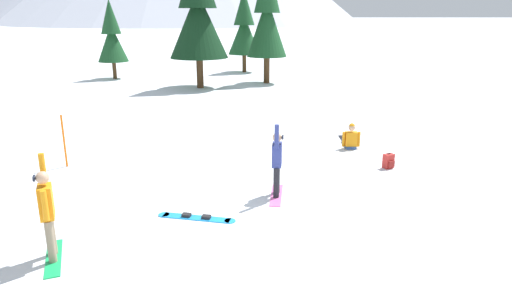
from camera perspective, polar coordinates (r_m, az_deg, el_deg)
The scene contains 11 objects.
ground_plane at distance 9.52m, azimuth -0.91°, elevation -12.52°, with size 800.00×800.00×0.00m, color white.
snowboarder_foreground at distance 9.43m, azimuth -24.81°, elevation -7.79°, with size 0.82×1.47×2.06m.
snowboarder_midground at distance 11.52m, azimuth 2.65°, elevation -2.27°, with size 0.38×1.47×1.96m.
snowboarder_background at distance 16.24m, azimuth 11.76°, elevation 0.66°, with size 0.63×1.84×0.91m.
loose_snowboard_near_right at distance 10.68m, azimuth -7.52°, elevation -9.15°, with size 1.88×0.59×0.09m.
backpack_red at distance 14.37m, azimuth 16.37°, elevation -2.10°, with size 0.38×0.37×0.47m.
trail_marker_pole at distance 14.94m, azimuth -23.03°, elevation 0.35°, with size 0.06×0.06×1.63m, color orange.
pine_tree_twin at distance 34.02m, azimuth -17.74°, elevation 12.85°, with size 2.11×2.11×5.49m.
pine_tree_tall at distance 28.60m, azimuth -7.34°, elevation 16.22°, with size 3.57×3.57×8.46m.
pine_tree_broad at distance 30.38m, azimuth 1.39°, elevation 15.81°, with size 2.62×2.62×7.97m.
pine_tree_short at distance 36.20m, azimuth -1.51°, elevation 14.51°, with size 2.50×2.50×6.36m.
Camera 1 is at (0.36, -8.33, 4.59)m, focal length 31.75 mm.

